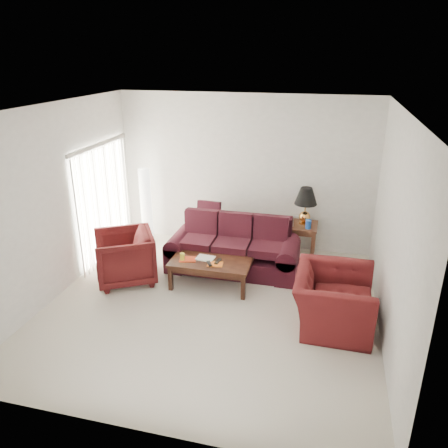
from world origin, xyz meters
name	(u,v)px	position (x,y,z in m)	size (l,w,h in m)	color
floor	(211,306)	(0.00, 0.00, 0.00)	(5.00, 5.00, 0.00)	beige
blinds	(104,202)	(-2.42, 1.30, 1.08)	(0.10, 2.00, 2.16)	silver
sofa	(233,245)	(0.06, 1.29, 0.47)	(2.32, 1.00, 0.95)	black
throw_pillow	(209,213)	(-0.62, 2.10, 0.75)	(0.46, 0.13, 0.46)	black
end_table	(300,240)	(1.18, 2.15, 0.33)	(0.60, 0.60, 0.66)	brown
table_lamp	(305,206)	(1.23, 2.21, 1.01)	(0.42, 0.42, 0.71)	gold
clock	(290,222)	(0.97, 2.01, 0.73)	(0.14, 0.05, 0.14)	silver
blue_canister	(308,224)	(1.32, 1.97, 0.74)	(0.11, 0.11, 0.17)	#17449A
picture_frame	(297,216)	(1.07, 2.33, 0.74)	(0.14, 0.02, 0.17)	#B9B9BD
floor_lamp	(146,206)	(-1.93, 2.06, 0.79)	(0.26, 0.26, 1.58)	silver
armchair_left	(125,257)	(-1.64, 0.45, 0.44)	(0.94, 0.97, 0.88)	#3B0D0E
armchair_right	(333,300)	(1.83, -0.04, 0.40)	(1.24, 1.09, 0.81)	#491012
coffee_table	(211,274)	(-0.17, 0.60, 0.23)	(1.34, 0.67, 0.47)	black
magazine_red	(188,259)	(-0.55, 0.56, 0.48)	(0.27, 0.20, 0.02)	red
magazine_white	(205,258)	(-0.28, 0.68, 0.48)	(0.30, 0.22, 0.02)	white
magazine_orange	(215,264)	(-0.06, 0.50, 0.47)	(0.25, 0.19, 0.01)	orange
remote_a	(209,264)	(-0.15, 0.46, 0.50)	(0.05, 0.18, 0.02)	black
remote_b	(218,261)	(-0.03, 0.58, 0.50)	(0.06, 0.19, 0.02)	black
yellow_glass	(182,257)	(-0.63, 0.51, 0.53)	(0.08, 0.08, 0.13)	#CFD42F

